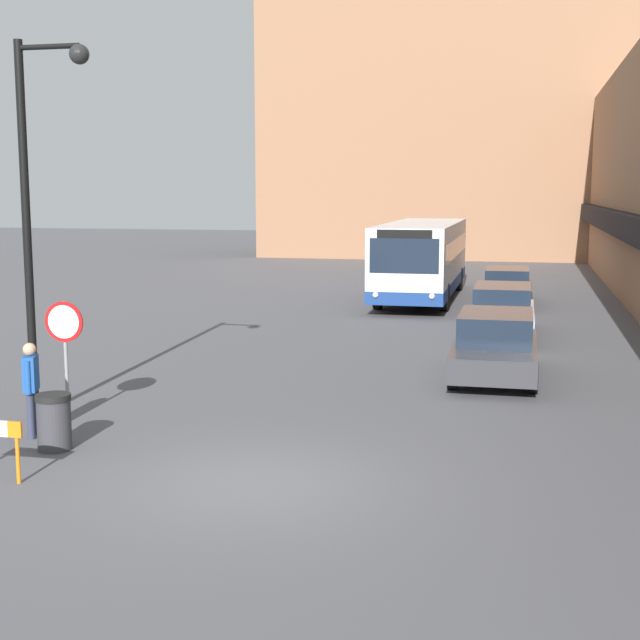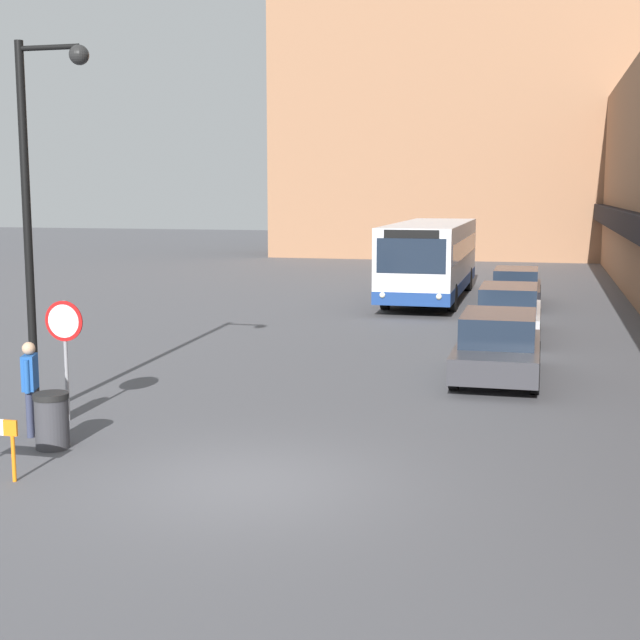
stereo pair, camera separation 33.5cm
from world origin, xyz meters
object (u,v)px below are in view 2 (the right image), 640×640
Objects in this scene: parked_car_middle at (508,311)px; parked_car_front at (498,346)px; pedestrian at (30,379)px; street_lamp at (38,191)px; stop_sign at (65,334)px; trash_bin at (52,420)px; city_bus at (431,258)px; parked_car_back at (516,286)px.

parked_car_front is at bearing -90.00° from parked_car_middle.
pedestrian is at bearing -138.44° from parked_car_front.
parked_car_middle is 14.83m from street_lamp.
parked_car_front is 10.38m from pedestrian.
parked_car_middle is 0.69× the size of street_lamp.
parked_car_middle is at bearing 57.45° from stop_sign.
parked_car_middle is at bearing 63.03° from trash_bin.
city_bus is at bearing 149.27° from pedestrian.
city_bus is 9.09m from parked_car_middle.
trash_bin is (0.69, -1.70, -1.17)m from stop_sign.
parked_car_middle is 15.41m from trash_bin.
pedestrian is at bearing -101.63° from city_bus.
pedestrian is (-7.76, -13.09, 0.25)m from parked_car_middle.
stop_sign is 1.36× the size of pedestrian.
street_lamp reaches higher than city_bus.
street_lamp is 4.41m from trash_bin.
parked_car_middle is 5.11× the size of trash_bin.
city_bus is 1.59× the size of street_lamp.
parked_car_front is 10.27m from trash_bin.
city_bus is at bearing 76.52° from street_lamp.
trash_bin is at bearing 31.60° from pedestrian.
stop_sign is (-7.67, -12.02, 0.90)m from parked_car_middle.
pedestrian is at bearing -120.67° from parked_car_middle.
parked_car_front is 13.79m from parked_car_back.
trash_bin is (0.78, -0.64, -0.53)m from pedestrian.
parked_car_back is at bearing 90.00° from parked_car_middle.
pedestrian reaches higher than trash_bin.
stop_sign reaches higher than trash_bin.
stop_sign is (-7.67, -19.60, 0.96)m from parked_car_back.
stop_sign reaches higher than parked_car_front.
city_bus is 20.99m from street_lamp.
parked_car_middle is 1.02× the size of parked_car_back.
city_bus is at bearing 78.02° from stop_sign.
city_bus is 6.65× the size of pedestrian.
parked_car_back is at bearing 140.32° from pedestrian.
parked_car_front is 0.95× the size of parked_car_back.
trash_bin is (-6.99, -13.73, -0.28)m from parked_car_middle.
city_bus is 2.30× the size of parked_car_middle.
parked_car_middle is (0.00, 6.21, -0.01)m from parked_car_front.
parked_car_front is at bearing 37.15° from stop_sign.
trash_bin is (-6.99, -21.31, -0.22)m from parked_car_back.
street_lamp is at bearing 122.63° from trash_bin.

